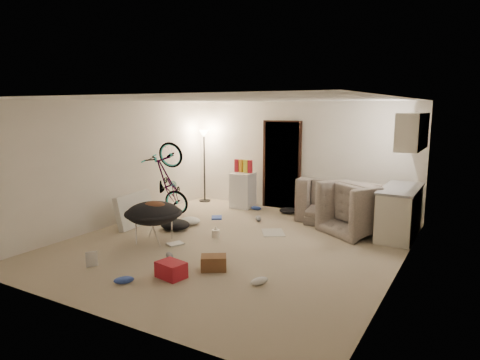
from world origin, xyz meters
The scene contains 39 objects.
floor centered at (0.00, 0.00, -0.01)m, with size 5.50×6.00×0.02m, color tan.
ceiling centered at (0.00, 0.00, 2.51)m, with size 5.50×6.00×0.02m, color white.
wall_back centered at (0.00, 3.01, 1.25)m, with size 5.50×0.02×2.50m, color white.
wall_front centered at (0.00, -3.01, 1.25)m, with size 5.50×0.02×2.50m, color white.
wall_left centered at (-2.76, 0.00, 1.25)m, with size 0.02×6.00×2.50m, color white.
wall_right centered at (2.76, 0.00, 1.25)m, with size 0.02×6.00×2.50m, color white.
doorway centered at (-0.40, 2.97, 1.02)m, with size 0.85×0.10×2.04m, color black.
door_trim centered at (-0.40, 2.94, 1.02)m, with size 0.97×0.04×2.10m, color black.
floor_lamp centered at (-2.40, 2.65, 1.31)m, with size 0.28×0.28×1.81m.
kitchen_counter centered at (2.43, 2.00, 0.44)m, with size 0.60×1.50×0.88m, color beige.
counter_top centered at (2.43, 2.00, 0.90)m, with size 0.64×1.54×0.04m, color gray.
kitchen_uppers centered at (2.56, 2.00, 1.95)m, with size 0.38×1.40×0.65m, color beige.
sofa centered at (1.50, 2.45, 0.34)m, with size 2.31×0.90×0.68m, color #373F38.
armchair centered at (1.77, 1.90, 0.36)m, with size 1.10×0.96×0.71m, color #373F38.
bicycle centered at (-2.30, 1.09, 0.44)m, with size 0.58×1.67×0.88m, color black.
book_asset centered at (-1.34, -2.03, 0.01)m, with size 0.17×0.24×0.02m, color #A91926.
mini_fridge centered at (-1.22, 2.55, 0.42)m, with size 0.49×0.49×0.84m, color white.
snack_box_0 centered at (-1.39, 2.55, 1.00)m, with size 0.10×0.07×0.30m, color #A91926.
snack_box_1 centered at (-1.27, 2.55, 1.00)m, with size 0.10×0.07×0.30m, color #C47B18.
snack_box_2 centered at (-1.15, 2.55, 1.00)m, with size 0.10×0.07×0.30m, color yellow.
snack_box_3 centered at (-1.03, 2.55, 1.00)m, with size 0.10×0.07×0.30m, color #A91926.
saucer_chair centered at (-1.29, -0.55, 0.43)m, with size 1.02×1.02×0.72m.
hoodie centered at (-1.24, -0.58, 0.63)m, with size 0.48×0.40×0.22m, color #4D2A1A.
sofa_drape centered at (0.55, 2.45, 0.54)m, with size 0.56×0.46×0.28m, color black.
tv_box centered at (-2.30, 0.04, 0.34)m, with size 0.12×1.02×0.67m, color silver.
drink_case_a centered at (0.37, -1.14, 0.11)m, with size 0.37×0.27×0.21m, color brown.
drink_case_b centered at (0.01, -1.69, 0.11)m, with size 0.39×0.29×0.23m, color #A91926.
juicer centered at (-0.47, 0.20, 0.09)m, with size 0.15×0.15×0.21m.
newspaper centered at (0.31, 1.01, 0.00)m, with size 0.41×0.53×0.01m, color #BBB7AC.
book_blue centered at (-1.21, 1.38, 0.01)m, with size 0.22×0.30×0.03m, color #314DB2.
book_white centered at (-0.87, -0.49, 0.01)m, with size 0.21×0.27×0.02m, color silver.
shoe_0 centered at (-0.82, 2.46, 0.05)m, with size 0.25×0.10×0.09m, color #314DB2.
shoe_1 centered at (-0.32, 1.62, 0.05)m, with size 0.29×0.12×0.11m, color slate.
shoe_2 centered at (-0.41, -2.18, 0.05)m, with size 0.27×0.11×0.10m, color #314DB2.
shoe_3 centered at (-0.50, -1.10, 0.05)m, with size 0.25×0.10×0.09m, color slate.
shoe_4 centered at (1.20, -1.29, 0.05)m, with size 0.28×0.12×0.10m, color white.
clothes_lump_a centered at (-1.46, 0.26, 0.10)m, with size 0.59×0.51×0.19m, color black.
clothes_lump_b centered at (-0.04, 2.55, 0.06)m, with size 0.41×0.36×0.13m, color black.
clothes_lump_c centered at (-1.43, 0.71, 0.07)m, with size 0.45×0.39×0.14m, color silver.
Camera 1 is at (3.70, -6.16, 2.37)m, focal length 32.00 mm.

